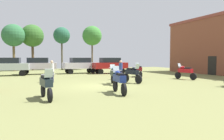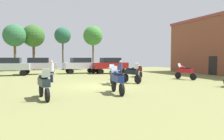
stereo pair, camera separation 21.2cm
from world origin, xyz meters
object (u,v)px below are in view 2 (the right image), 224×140
(motorcycle_3, at_px, (139,70))
(tree_2, at_px, (15,36))
(motorcycle_5, at_px, (132,73))
(motorcycle_7, at_px, (113,75))
(person_2, at_px, (120,68))
(car_3, at_px, (39,65))
(car_1, at_px, (9,65))
(tree_1, at_px, (63,36))
(motorcycle_9, at_px, (185,72))
(tree_5, at_px, (33,36))
(motorcycle_4, at_px, (44,84))
(motorcycle_6, at_px, (117,80))
(person_1, at_px, (52,70))
(tree_6, at_px, (93,36))
(car_2, at_px, (81,64))
(car_4, at_px, (110,64))

(motorcycle_3, bearing_deg, tree_2, 141.38)
(motorcycle_5, distance_m, motorcycle_7, 1.72)
(person_2, relative_size, tree_2, 0.25)
(motorcycle_7, xyz_separation_m, car_3, (-4.71, 12.36, 0.45))
(motorcycle_3, xyz_separation_m, car_1, (-12.55, 6.75, 0.44))
(car_3, distance_m, tree_1, 11.42)
(car_1, bearing_deg, motorcycle_9, -118.45)
(person_2, distance_m, tree_5, 20.31)
(motorcycle_4, bearing_deg, motorcycle_6, 175.52)
(motorcycle_7, height_order, person_1, person_1)
(motorcycle_4, relative_size, car_3, 0.47)
(tree_5, bearing_deg, car_3, -87.64)
(motorcycle_6, height_order, tree_6, tree_6)
(car_1, distance_m, tree_5, 11.41)
(car_2, bearing_deg, tree_1, 0.37)
(motorcycle_3, height_order, car_1, car_1)
(tree_1, distance_m, tree_6, 5.14)
(car_3, height_order, tree_5, tree_5)
(motorcycle_9, relative_size, tree_6, 0.29)
(motorcycle_6, xyz_separation_m, person_2, (3.23, 6.83, 0.28))
(motorcycle_9, bearing_deg, motorcycle_6, -166.85)
(motorcycle_4, relative_size, car_4, 0.49)
(person_1, relative_size, tree_6, 0.23)
(person_2, xyz_separation_m, tree_5, (-7.05, 18.52, 4.48))
(motorcycle_5, height_order, person_2, person_2)
(car_1, xyz_separation_m, person_2, (9.80, -8.32, -0.16))
(car_2, xyz_separation_m, tree_2, (-8.13, 8.27, 4.15))
(person_1, height_order, tree_1, tree_1)
(car_1, distance_m, person_2, 12.85)
(car_1, distance_m, car_4, 11.71)
(motorcycle_7, distance_m, tree_1, 22.47)
(motorcycle_3, distance_m, car_3, 12.19)
(tree_2, bearing_deg, motorcycle_4, -83.69)
(motorcycle_9, height_order, car_1, car_1)
(tree_1, bearing_deg, car_1, -125.23)
(car_1, bearing_deg, person_2, -124.34)
(motorcycle_5, relative_size, motorcycle_7, 0.99)
(car_1, height_order, tree_6, tree_6)
(person_1, bearing_deg, motorcycle_4, -39.84)
(motorcycle_6, relative_size, person_1, 1.25)
(car_2, height_order, person_1, car_2)
(motorcycle_9, bearing_deg, car_3, 121.79)
(motorcycle_7, bearing_deg, tree_6, 89.87)
(motorcycle_6, height_order, tree_2, tree_2)
(motorcycle_5, distance_m, tree_6, 21.08)
(motorcycle_3, relative_size, car_2, 0.48)
(car_3, xyz_separation_m, tree_5, (-0.38, 9.23, 4.32))
(car_4, relative_size, person_2, 2.51)
(car_1, bearing_deg, motorcycle_7, -139.48)
(tree_6, bearing_deg, car_3, -138.39)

